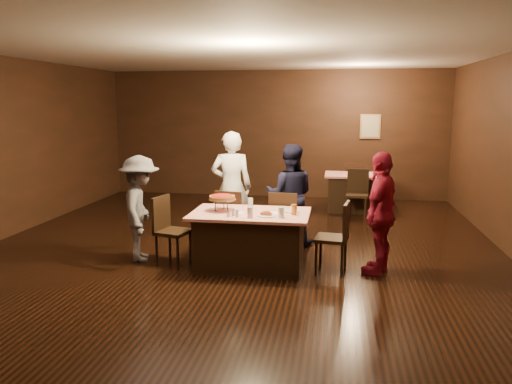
% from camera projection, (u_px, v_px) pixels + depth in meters
% --- Properties ---
extents(room, '(10.00, 10.04, 3.02)m').
position_uv_depth(room, '(232.00, 110.00, 6.92)').
color(room, black).
rests_on(room, ground).
extents(main_table, '(1.60, 1.00, 0.77)m').
position_uv_depth(main_table, '(250.00, 240.00, 6.84)').
color(main_table, '#A8180B').
rests_on(main_table, ground).
extents(back_table, '(1.30, 0.90, 0.77)m').
position_uv_depth(back_table, '(356.00, 192.00, 10.47)').
color(back_table, '#AC0B11').
rests_on(back_table, ground).
extents(chair_far_left, '(0.49, 0.49, 0.95)m').
position_uv_depth(chair_far_left, '(233.00, 220.00, 7.61)').
color(chair_far_left, black).
rests_on(chair_far_left, ground).
extents(chair_far_right, '(0.45, 0.45, 0.95)m').
position_uv_depth(chair_far_right, '(285.00, 222.00, 7.49)').
color(chair_far_right, black).
rests_on(chair_far_right, ground).
extents(chair_end_left, '(0.51, 0.51, 0.95)m').
position_uv_depth(chair_end_left, '(173.00, 230.00, 6.99)').
color(chair_end_left, black).
rests_on(chair_end_left, ground).
extents(chair_end_right, '(0.47, 0.47, 0.95)m').
position_uv_depth(chair_end_right, '(331.00, 237.00, 6.65)').
color(chair_end_right, black).
rests_on(chair_end_right, ground).
extents(chair_back_near, '(0.45, 0.45, 0.95)m').
position_uv_depth(chair_back_near, '(357.00, 194.00, 9.78)').
color(chair_back_near, black).
rests_on(chair_back_near, ground).
extents(chair_back_far, '(0.44, 0.44, 0.95)m').
position_uv_depth(chair_back_far, '(355.00, 184.00, 11.04)').
color(chair_back_far, black).
rests_on(chair_back_far, ground).
extents(diner_white_jacket, '(0.71, 0.52, 1.80)m').
position_uv_depth(diner_white_jacket, '(232.00, 187.00, 8.05)').
color(diner_white_jacket, white).
rests_on(diner_white_jacket, ground).
extents(diner_navy_hoodie, '(0.81, 0.64, 1.60)m').
position_uv_depth(diner_navy_hoodie, '(290.00, 195.00, 7.88)').
color(diner_navy_hoodie, black).
rests_on(diner_navy_hoodie, ground).
extents(diner_grey_knit, '(0.81, 1.10, 1.51)m').
position_uv_depth(diner_grey_knit, '(140.00, 208.00, 7.09)').
color(diner_grey_knit, slate).
rests_on(diner_grey_knit, ground).
extents(diner_red_shirt, '(0.73, 1.03, 1.63)m').
position_uv_depth(diner_red_shirt, '(381.00, 213.00, 6.53)').
color(diner_red_shirt, maroon).
rests_on(diner_red_shirt, ground).
extents(pizza_stand, '(0.38, 0.38, 0.22)m').
position_uv_depth(pizza_stand, '(222.00, 198.00, 6.85)').
color(pizza_stand, black).
rests_on(pizza_stand, main_table).
extents(plate_with_slice, '(0.25, 0.25, 0.06)m').
position_uv_depth(plate_with_slice, '(267.00, 214.00, 6.55)').
color(plate_with_slice, white).
rests_on(plate_with_slice, main_table).
extents(plate_empty, '(0.25, 0.25, 0.01)m').
position_uv_depth(plate_empty, '(292.00, 211.00, 6.83)').
color(plate_empty, white).
rests_on(plate_empty, main_table).
extents(glass_front_left, '(0.08, 0.08, 0.14)m').
position_uv_depth(glass_front_left, '(250.00, 212.00, 6.46)').
color(glass_front_left, silver).
rests_on(glass_front_left, main_table).
extents(glass_front_right, '(0.08, 0.08, 0.14)m').
position_uv_depth(glass_front_right, '(281.00, 212.00, 6.44)').
color(glass_front_right, silver).
rests_on(glass_front_right, main_table).
extents(glass_amber, '(0.08, 0.08, 0.14)m').
position_uv_depth(glass_amber, '(294.00, 210.00, 6.61)').
color(glass_amber, '#BF7F26').
rests_on(glass_amber, main_table).
extents(glass_back, '(0.08, 0.08, 0.14)m').
position_uv_depth(glass_back, '(250.00, 203.00, 7.06)').
color(glass_back, silver).
rests_on(glass_back, main_table).
extents(condiments, '(0.17, 0.10, 0.09)m').
position_uv_depth(condiments, '(233.00, 213.00, 6.51)').
color(condiments, silver).
rests_on(condiments, main_table).
extents(napkin_center, '(0.19, 0.19, 0.01)m').
position_uv_depth(napkin_center, '(272.00, 213.00, 6.72)').
color(napkin_center, white).
rests_on(napkin_center, main_table).
extents(napkin_left, '(0.21, 0.21, 0.01)m').
position_uv_depth(napkin_left, '(239.00, 213.00, 6.74)').
color(napkin_left, white).
rests_on(napkin_left, main_table).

